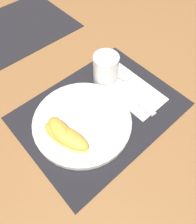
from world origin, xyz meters
The scene contains 11 objects.
ground_plane centered at (0.00, 0.00, 0.00)m, with size 3.00×3.00×0.00m, color olive.
placemat centered at (0.00, 0.00, 0.00)m, with size 0.45×0.33×0.00m.
placemat_far centered at (0.00, 0.51, 0.00)m, with size 0.45×0.33×0.00m.
plate centered at (-0.07, 0.00, 0.01)m, with size 0.27×0.27×0.02m.
juice_glass centered at (0.09, 0.08, 0.04)m, with size 0.08×0.08×0.09m.
napkin centered at (0.12, -0.01, 0.01)m, with size 0.12×0.21×0.00m.
knife centered at (0.10, -0.01, 0.01)m, with size 0.02×0.23×0.01m.
spoon centered at (0.14, 0.03, 0.01)m, with size 0.04×0.19×0.01m.
fork centered at (-0.05, 0.02, 0.02)m, with size 0.16×0.13×0.00m.
citrus_wedge_0 centered at (-0.13, 0.00, 0.04)m, with size 0.06×0.10×0.04m.
citrus_wedge_1 centered at (-0.13, -0.02, 0.04)m, with size 0.09×0.14×0.04m.
Camera 1 is at (-0.24, -0.26, 0.52)m, focal length 35.00 mm.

